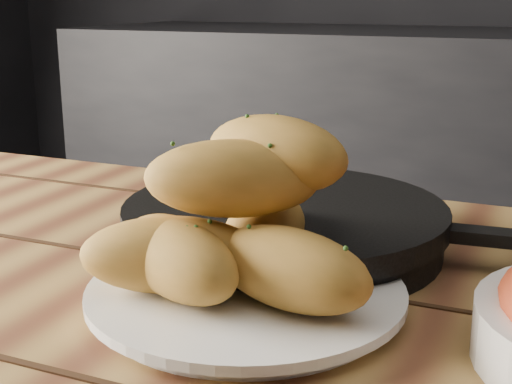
% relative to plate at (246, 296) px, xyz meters
% --- Properties ---
extents(plate, '(0.25, 0.25, 0.02)m').
position_rel_plate_xyz_m(plate, '(0.00, 0.00, 0.00)').
color(plate, white).
rests_on(plate, table).
extents(bread_rolls, '(0.24, 0.22, 0.13)m').
position_rel_plate_xyz_m(bread_rolls, '(-0.01, -0.00, 0.06)').
color(bread_rolls, '#AF7B30').
rests_on(bread_rolls, plate).
extents(skillet, '(0.45, 0.31, 0.05)m').
position_rel_plate_xyz_m(skillet, '(-0.02, 0.14, 0.01)').
color(skillet, black).
rests_on(skillet, table).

